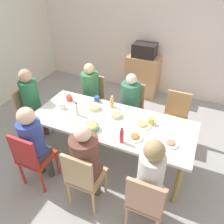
% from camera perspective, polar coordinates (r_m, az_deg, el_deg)
% --- Properties ---
extents(ground_plane, '(6.83, 6.83, 0.00)m').
position_cam_1_polar(ground_plane, '(3.55, -0.00, -12.04)').
color(ground_plane, '#999695').
extents(wall_back, '(5.94, 0.12, 2.60)m').
position_cam_1_polar(wall_back, '(4.99, 12.42, 19.06)').
color(wall_back, silver).
rests_on(wall_back, ground_plane).
extents(dining_table, '(2.28, 0.92, 0.75)m').
position_cam_1_polar(dining_table, '(3.09, -0.00, -3.41)').
color(dining_table, silver).
rests_on(dining_table, ground_plane).
extents(chair_0, '(0.40, 0.40, 0.90)m').
position_cam_1_polar(chair_0, '(3.94, -20.62, 0.44)').
color(chair_0, tan).
rests_on(chair_0, ground_plane).
extents(person_0, '(0.30, 0.30, 1.27)m').
position_cam_1_polar(person_0, '(3.76, -20.32, 3.11)').
color(person_0, brown).
rests_on(person_0, ground_plane).
extents(chair_1, '(0.40, 0.40, 0.90)m').
position_cam_1_polar(chair_1, '(4.09, -4.97, 4.09)').
color(chair_1, tan).
rests_on(chair_1, ground_plane).
extents(person_1, '(0.31, 0.31, 1.19)m').
position_cam_1_polar(person_1, '(3.92, -5.74, 5.97)').
color(person_1, '#534843').
rests_on(person_1, ground_plane).
extents(chair_2, '(0.40, 0.40, 0.90)m').
position_cam_1_polar(chair_2, '(3.05, -20.22, -11.01)').
color(chair_2, '#B42F1A').
rests_on(chair_2, ground_plane).
extents(person_2, '(0.30, 0.30, 1.22)m').
position_cam_1_polar(person_2, '(2.95, -19.93, -6.91)').
color(person_2, '#3A4742').
rests_on(person_2, ground_plane).
extents(chair_3, '(0.40, 0.40, 0.90)m').
position_cam_1_polar(chair_3, '(2.68, -7.58, -16.39)').
color(chair_3, tan).
rests_on(chair_3, ground_plane).
extents(person_3, '(0.33, 0.33, 1.21)m').
position_cam_1_polar(person_3, '(2.57, -6.93, -11.96)').
color(person_3, brown).
rests_on(person_3, ground_plane).
extents(chair_4, '(0.40, 0.40, 0.90)m').
position_cam_1_polar(chair_4, '(3.70, 16.20, -0.93)').
color(chair_4, tan).
rests_on(chair_4, ground_plane).
extents(chair_5, '(0.40, 0.40, 0.90)m').
position_cam_1_polar(chair_5, '(3.83, 5.10, 1.73)').
color(chair_5, tan).
rests_on(chair_5, ground_plane).
extents(person_5, '(0.32, 0.32, 1.14)m').
position_cam_1_polar(person_5, '(3.66, 4.76, 3.39)').
color(person_5, brown).
rests_on(person_5, ground_plane).
extents(chair_6, '(0.40, 0.40, 0.90)m').
position_cam_1_polar(chair_6, '(2.51, 8.74, -21.85)').
color(chair_6, tan).
rests_on(chair_6, ground_plane).
extents(person_6, '(0.30, 0.30, 1.27)m').
position_cam_1_polar(person_6, '(2.37, 9.93, -16.94)').
color(person_6, '#50513E').
rests_on(person_6, ground_plane).
extents(plate_0, '(0.21, 0.21, 0.04)m').
position_cam_1_polar(plate_0, '(2.78, 6.01, -6.50)').
color(plate_0, silver).
rests_on(plate_0, dining_table).
extents(plate_1, '(0.21, 0.21, 0.04)m').
position_cam_1_polar(plate_1, '(2.77, 15.03, -7.86)').
color(plate_1, white).
rests_on(plate_1, dining_table).
extents(plate_2, '(0.25, 0.25, 0.04)m').
position_cam_1_polar(plate_2, '(2.98, 7.94, -3.28)').
color(plate_2, silver).
rests_on(plate_2, dining_table).
extents(bowl_0, '(0.18, 0.18, 0.08)m').
position_cam_1_polar(bowl_0, '(3.28, -4.74, 1.44)').
color(bowl_0, beige).
rests_on(bowl_0, dining_table).
extents(bowl_1, '(0.17, 0.17, 0.08)m').
position_cam_1_polar(bowl_1, '(3.11, 0.96, -0.54)').
color(bowl_1, beige).
rests_on(bowl_1, dining_table).
extents(bowl_2, '(0.20, 0.20, 0.08)m').
position_cam_1_polar(bowl_2, '(2.89, -5.46, -3.84)').
color(bowl_2, '#547E54').
rests_on(bowl_2, dining_table).
extents(cup_0, '(0.12, 0.09, 0.10)m').
position_cam_1_polar(cup_0, '(3.53, -11.13, 3.60)').
color(cup_0, '#CF4333').
rests_on(cup_0, dining_table).
extents(cup_1, '(0.12, 0.08, 0.09)m').
position_cam_1_polar(cup_1, '(3.45, -3.99, 3.35)').
color(cup_1, '#31519D').
rests_on(cup_1, dining_table).
extents(cup_2, '(0.12, 0.08, 0.09)m').
position_cam_1_polar(cup_2, '(3.01, 10.20, -2.35)').
color(cup_2, '#E2BE4A').
rests_on(cup_2, dining_table).
extents(cup_3, '(0.12, 0.09, 0.09)m').
position_cam_1_polar(cup_3, '(3.37, -12.93, 1.62)').
color(cup_3, white).
rests_on(cup_3, dining_table).
extents(bottle_0, '(0.05, 0.05, 0.22)m').
position_cam_1_polar(bottle_0, '(2.65, 2.53, -6.20)').
color(bottle_0, red).
rests_on(bottle_0, dining_table).
extents(bottle_1, '(0.06, 0.06, 0.19)m').
position_cam_1_polar(bottle_1, '(3.29, -0.01, 2.66)').
color(bottle_1, gold).
rests_on(bottle_1, dining_table).
extents(bottle_2, '(0.05, 0.05, 0.20)m').
position_cam_1_polar(bottle_2, '(3.15, -9.18, 0.70)').
color(bottle_2, silver).
rests_on(bottle_2, dining_table).
extents(side_cabinet, '(0.70, 0.44, 0.90)m').
position_cam_1_polar(side_cabinet, '(5.06, 7.97, 9.40)').
color(side_cabinet, tan).
rests_on(side_cabinet, ground_plane).
extents(microwave, '(0.48, 0.36, 0.28)m').
position_cam_1_polar(microwave, '(4.84, 8.55, 15.72)').
color(microwave, black).
rests_on(microwave, side_cabinet).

